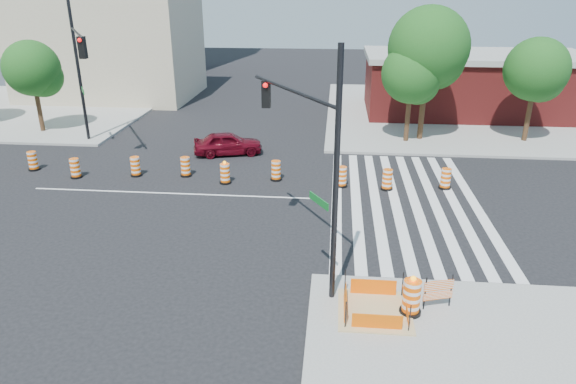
% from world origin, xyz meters
% --- Properties ---
extents(ground, '(120.00, 120.00, 0.00)m').
position_xyz_m(ground, '(0.00, 0.00, 0.00)').
color(ground, black).
rests_on(ground, ground).
extents(sidewalk_ne, '(22.00, 22.00, 0.15)m').
position_xyz_m(sidewalk_ne, '(18.00, 18.00, 0.07)').
color(sidewalk_ne, gray).
rests_on(sidewalk_ne, ground).
extents(sidewalk_nw, '(22.00, 22.00, 0.15)m').
position_xyz_m(sidewalk_nw, '(-18.00, 18.00, 0.07)').
color(sidewalk_nw, gray).
rests_on(sidewalk_nw, ground).
extents(crosswalk_east, '(6.75, 13.50, 0.01)m').
position_xyz_m(crosswalk_east, '(10.95, 0.00, 0.01)').
color(crosswalk_east, silver).
rests_on(crosswalk_east, ground).
extents(lane_centerline, '(14.00, 0.12, 0.01)m').
position_xyz_m(lane_centerline, '(0.00, 0.00, 0.01)').
color(lane_centerline, silver).
rests_on(lane_centerline, ground).
extents(excavation_pit, '(2.20, 2.20, 0.90)m').
position_xyz_m(excavation_pit, '(9.00, -9.00, 0.22)').
color(excavation_pit, tan).
rests_on(excavation_pit, ground).
extents(brick_storefront, '(16.50, 8.50, 4.60)m').
position_xyz_m(brick_storefront, '(18.00, 18.00, 2.32)').
color(brick_storefront, maroon).
rests_on(brick_storefront, ground).
extents(beige_midrise, '(14.00, 10.00, 10.00)m').
position_xyz_m(beige_midrise, '(-12.00, 22.00, 5.00)').
color(beige_midrise, '#B5A98A').
rests_on(beige_midrise, ground).
extents(red_coupe, '(4.26, 2.62, 1.36)m').
position_xyz_m(red_coupe, '(1.36, 6.29, 0.68)').
color(red_coupe, '#570713').
rests_on(red_coupe, ground).
extents(signal_pole_se, '(3.18, 5.11, 7.80)m').
position_xyz_m(signal_pole_se, '(6.84, -6.90, 4.79)').
color(signal_pole_se, black).
rests_on(signal_pole_se, ground).
extents(signal_pole_nw, '(3.52, 5.76, 8.75)m').
position_xyz_m(signal_pole_nw, '(-7.17, 6.59, 5.35)').
color(signal_pole_nw, black).
rests_on(signal_pole_nw, ground).
extents(pit_drum, '(0.66, 0.66, 1.29)m').
position_xyz_m(pit_drum, '(10.06, -8.97, 0.68)').
color(pit_drum, black).
rests_on(pit_drum, ground).
extents(barricade, '(0.92, 0.32, 1.12)m').
position_xyz_m(barricade, '(10.90, -8.60, 0.77)').
color(barricade, '#FF5D05').
rests_on(barricade, ground).
extents(tree_north_b, '(3.58, 3.58, 6.09)m').
position_xyz_m(tree_north_b, '(-12.05, 9.83, 4.09)').
color(tree_north_b, '#382314').
rests_on(tree_north_b, ground).
extents(tree_north_c, '(3.63, 3.63, 6.16)m').
position_xyz_m(tree_north_c, '(12.13, 9.73, 4.14)').
color(tree_north_c, '#382314').
rests_on(tree_north_c, ground).
extents(tree_north_d, '(4.87, 4.87, 8.28)m').
position_xyz_m(tree_north_d, '(13.08, 10.31, 5.56)').
color(tree_north_d, '#382314').
rests_on(tree_north_d, ground).
extents(tree_north_e, '(3.82, 3.82, 6.49)m').
position_xyz_m(tree_north_e, '(19.63, 10.49, 4.36)').
color(tree_north_e, '#382314').
rests_on(tree_north_e, ground).
extents(median_drum_1, '(0.60, 0.60, 1.02)m').
position_xyz_m(median_drum_1, '(-8.57, 2.59, 0.48)').
color(median_drum_1, black).
rests_on(median_drum_1, ground).
extents(median_drum_2, '(0.60, 0.60, 1.02)m').
position_xyz_m(median_drum_2, '(-5.73, 1.67, 0.48)').
color(median_drum_2, black).
rests_on(median_drum_2, ground).
extents(median_drum_3, '(0.60, 0.60, 1.02)m').
position_xyz_m(median_drum_3, '(-2.72, 2.23, 0.48)').
color(median_drum_3, black).
rests_on(median_drum_3, ground).
extents(median_drum_4, '(0.60, 0.60, 1.02)m').
position_xyz_m(median_drum_4, '(-0.11, 2.45, 0.48)').
color(median_drum_4, black).
rests_on(median_drum_4, ground).
extents(median_drum_5, '(0.60, 0.60, 1.18)m').
position_xyz_m(median_drum_5, '(2.17, 1.61, 0.49)').
color(median_drum_5, black).
rests_on(median_drum_5, ground).
extents(median_drum_6, '(0.60, 0.60, 1.02)m').
position_xyz_m(median_drum_6, '(4.67, 2.30, 0.48)').
color(median_drum_6, black).
rests_on(median_drum_6, ground).
extents(median_drum_7, '(0.60, 0.60, 1.02)m').
position_xyz_m(median_drum_7, '(8.02, 1.71, 0.48)').
color(median_drum_7, black).
rests_on(median_drum_7, ground).
extents(median_drum_8, '(0.60, 0.60, 1.02)m').
position_xyz_m(median_drum_8, '(10.23, 1.51, 0.48)').
color(median_drum_8, black).
rests_on(median_drum_8, ground).
extents(median_drum_9, '(0.60, 0.60, 1.02)m').
position_xyz_m(median_drum_9, '(13.09, 1.91, 0.48)').
color(median_drum_9, black).
rests_on(median_drum_9, ground).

